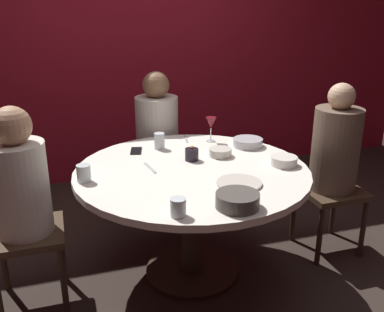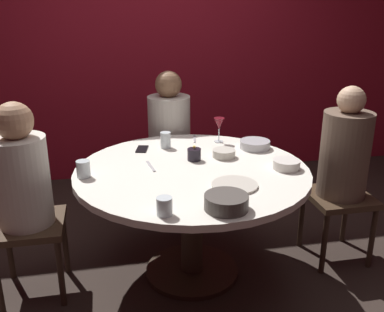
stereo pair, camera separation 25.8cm
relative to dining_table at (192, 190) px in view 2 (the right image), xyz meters
The scene contains 19 objects.
ground_plane 0.59m from the dining_table, ahead, with size 8.00×8.00×0.00m, color #2D231E.
back_wall 1.98m from the dining_table, 90.00° to the left, with size 6.00×0.10×2.60m, color maroon.
dining_table is the anchor object (origin of this frame).
seated_diner_left 0.98m from the dining_table, behind, with size 0.40×0.40×1.18m.
seated_diner_back 0.94m from the dining_table, 90.00° to the left, with size 0.40×0.40×1.18m.
seated_diner_right 1.01m from the dining_table, ahead, with size 0.40×0.40×1.19m.
candle_holder 0.23m from the dining_table, 73.32° to the left, with size 0.09×0.09×0.10m.
wine_glass 0.62m from the dining_table, 58.56° to the left, with size 0.08×0.08×0.18m.
dinner_plate 0.38m from the dining_table, 60.08° to the right, with size 0.25×0.25×0.01m, color beige.
cell_phone 0.51m from the dining_table, 122.48° to the left, with size 0.07×0.14×0.01m, color black.
bowl_serving_large 0.60m from the dining_table, 30.26° to the left, with size 0.20×0.20×0.05m, color #B7B7BC.
bowl_salad_center 0.59m from the dining_table, 11.52° to the right, with size 0.16×0.16×0.06m, color silver.
bowl_small_white 0.59m from the dining_table, 84.23° to the right, with size 0.22×0.22×0.07m, color #4C4742.
bowl_sauce_side 0.33m from the dining_table, 33.18° to the left, with size 0.15×0.15×0.05m, color beige.
cup_near_candle 0.64m from the dining_table, 113.53° to the right, with size 0.08×0.08×0.09m, color silver.
cup_by_left_diner 0.66m from the dining_table, behind, with size 0.08×0.08×0.10m, color silver.
cup_by_right_diner 0.48m from the dining_table, 103.22° to the left, with size 0.07×0.07×0.11m, color silver.
fork_near_plate 0.61m from the dining_table, 76.84° to the left, with size 0.02×0.18×0.01m, color #B7B7BC.
knife_near_plate 0.29m from the dining_table, 161.68° to the left, with size 0.02×0.18×0.01m, color #B7B7BC.
Camera 2 is at (-0.48, -2.39, 1.68)m, focal length 40.71 mm.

